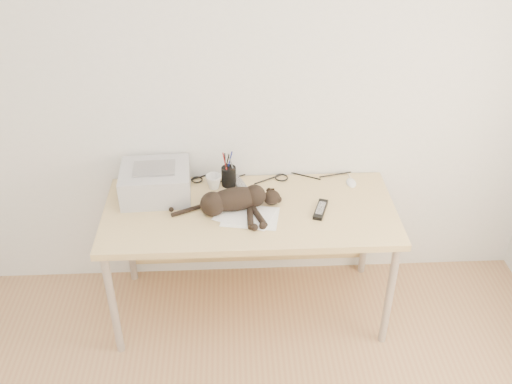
{
  "coord_description": "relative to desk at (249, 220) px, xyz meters",
  "views": [
    {
      "loc": [
        -0.09,
        -1.15,
        2.55
      ],
      "look_at": [
        0.03,
        1.34,
        0.89
      ],
      "focal_mm": 40.0,
      "sensor_mm": 36.0,
      "label": 1
    }
  ],
  "objects": [
    {
      "name": "cable_tangle",
      "position": [
        0.0,
        0.22,
        0.14
      ],
      "size": [
        1.36,
        0.08,
        0.01
      ],
      "primitive_type": null,
      "color": "black",
      "rests_on": "desk"
    },
    {
      "name": "mouse",
      "position": [
        0.6,
        0.15,
        0.15
      ],
      "size": [
        0.06,
        0.1,
        0.03
      ],
      "primitive_type": "ellipsoid",
      "rotation": [
        0.0,
        0.0,
        0.03
      ],
      "color": "white",
      "rests_on": "desk"
    },
    {
      "name": "mug",
      "position": [
        -0.2,
        0.14,
        0.18
      ],
      "size": [
        0.12,
        0.12,
        0.08
      ],
      "primitive_type": "imported",
      "rotation": [
        0.0,
        0.0,
        0.42
      ],
      "color": "white",
      "rests_on": "desk"
    },
    {
      "name": "remote_black",
      "position": [
        0.38,
        -0.12,
        0.14
      ],
      "size": [
        0.11,
        0.19,
        0.02
      ],
      "primitive_type": "cube",
      "rotation": [
        0.0,
        0.0,
        -0.34
      ],
      "color": "black",
      "rests_on": "desk"
    },
    {
      "name": "pen_cup",
      "position": [
        -0.11,
        0.17,
        0.19
      ],
      "size": [
        0.08,
        0.08,
        0.22
      ],
      "color": "black",
      "rests_on": "desk"
    },
    {
      "name": "desk",
      "position": [
        0.0,
        0.0,
        0.0
      ],
      "size": [
        1.6,
        0.7,
        0.74
      ],
      "color": "tan",
      "rests_on": "floor"
    },
    {
      "name": "printer",
      "position": [
        -0.52,
        0.08,
        0.22
      ],
      "size": [
        0.4,
        0.34,
        0.18
      ],
      "color": "#A3A3A8",
      "rests_on": "desk"
    },
    {
      "name": "remote_grey",
      "position": [
        -0.05,
        0.16,
        0.14
      ],
      "size": [
        0.11,
        0.18,
        0.02
      ],
      "primitive_type": "cube",
      "rotation": [
        0.0,
        0.0,
        0.37
      ],
      "color": "slate",
      "rests_on": "desk"
    },
    {
      "name": "cat",
      "position": [
        -0.09,
        -0.09,
        0.19
      ],
      "size": [
        0.61,
        0.29,
        0.14
      ],
      "rotation": [
        0.0,
        0.0,
        0.2
      ],
      "color": "black",
      "rests_on": "desk"
    },
    {
      "name": "wall_back",
      "position": [
        0.0,
        0.27,
        0.69
      ],
      "size": [
        3.5,
        0.0,
        3.5
      ],
      "primitive_type": "plane",
      "rotation": [
        1.57,
        0.0,
        0.0
      ],
      "color": "white",
      "rests_on": "floor"
    },
    {
      "name": "papers",
      "position": [
        -0.02,
        -0.15,
        0.14
      ],
      "size": [
        0.37,
        0.31,
        0.01
      ],
      "color": "white",
      "rests_on": "desk"
    }
  ]
}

